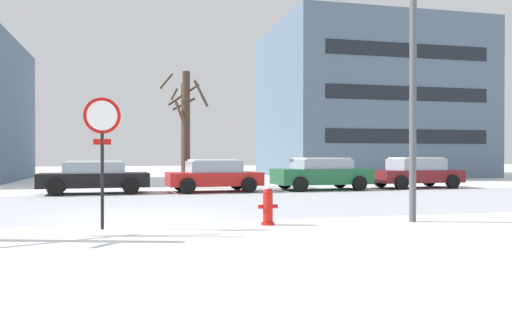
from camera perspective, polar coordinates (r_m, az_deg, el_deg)
name	(u,v)px	position (r m, az deg, el deg)	size (l,w,h in m)	color
ground_plane	(142,218)	(13.06, -12.44, -6.30)	(120.00, 120.00, 0.00)	white
road_surface	(139,205)	(16.48, -12.74, -4.86)	(80.00, 8.87, 0.00)	#B7BCC4
stop_sign	(102,137)	(11.32, -16.61, 2.48)	(0.76, 0.13, 2.77)	black
fire_hydrant	(268,205)	(11.53, 1.32, -5.01)	(0.44, 0.30, 0.87)	red
street_lamp	(427,68)	(12.92, 18.34, 9.59)	(2.03, 0.36, 5.84)	#4C4F54
parked_car_black	(94,177)	(21.67, -17.41, -1.77)	(4.32, 2.19, 1.31)	black
parked_car_red	(214,175)	(21.80, -4.69, -1.69)	(3.98, 2.31, 1.36)	red
parked_car_green	(321,173)	(23.08, 7.21, -1.47)	(4.30, 2.32, 1.43)	#1E6038
parked_car_maroon	(416,172)	(25.39, 17.23, -1.32)	(4.24, 2.17, 1.43)	maroon
tree_far_left	(184,130)	(25.27, -7.99, 3.26)	(2.05, 1.73, 5.64)	#423326
tree_far_mid	(186,128)	(24.30, -7.70, 3.56)	(1.84, 1.82, 5.44)	#423326
building_far_right	(367,102)	(39.68, 12.13, 6.27)	(14.18, 12.00, 11.00)	slate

